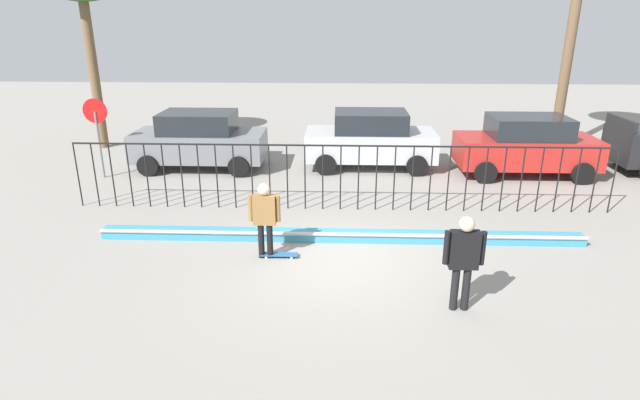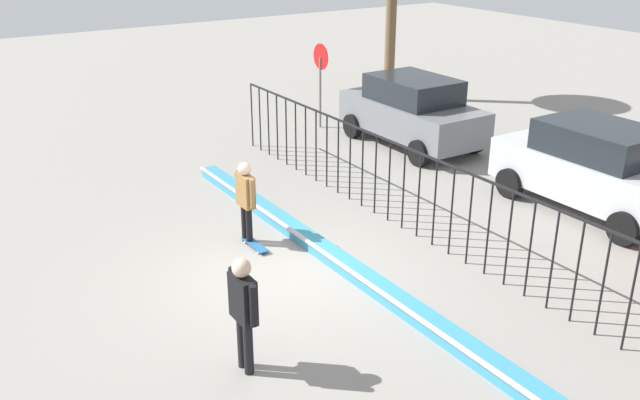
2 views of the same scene
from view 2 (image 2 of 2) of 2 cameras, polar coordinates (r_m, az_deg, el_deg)
name	(u,v)px [view 2 (image 2 of 2)]	position (r m, az deg, el deg)	size (l,w,h in m)	color
ground_plane	(281,277)	(12.47, -3.16, -6.27)	(60.00, 60.00, 0.00)	gray
bowl_coping_ledge	(332,256)	(12.92, 0.97, -4.57)	(11.00, 0.40, 0.27)	teal
perimeter_fence	(419,186)	(13.66, 8.11, 1.18)	(14.04, 0.04, 1.76)	black
skateboarder	(246,195)	(13.38, -6.10, 0.39)	(0.67, 0.25, 1.66)	black
skateboard	(255,245)	(13.53, -5.34, -3.64)	(0.80, 0.20, 0.07)	#26598C
camera_operator	(243,305)	(9.63, -6.29, -8.51)	(0.71, 0.26, 1.75)	black
parked_car_gray	(412,111)	(19.42, 7.54, 7.23)	(4.30, 2.12, 1.90)	slate
parked_car_silver	(596,167)	(15.98, 21.62, 2.51)	(4.30, 2.12, 1.90)	#B7BABF
stop_sign	(320,74)	(20.81, 0.04, 10.26)	(0.76, 0.07, 2.50)	slate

